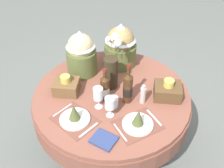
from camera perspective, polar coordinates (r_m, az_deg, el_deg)
name	(u,v)px	position (r m, az deg, el deg)	size (l,w,h in m)	color
ground	(112,146)	(2.88, -0.08, -13.17)	(8.00, 8.00, 0.00)	slate
dining_table	(112,105)	(2.42, -0.09, -4.53)	(1.39, 1.39, 0.75)	brown
place_setting_left	(75,116)	(2.09, -8.03, -6.78)	(0.43, 0.41, 0.16)	brown
place_setting_right	(138,121)	(2.04, 5.59, -7.89)	(0.43, 0.41, 0.16)	brown
flower_vase	(112,67)	(2.29, -0.09, 3.60)	(0.15, 0.21, 0.48)	#332819
wine_bottle_left	(128,88)	(2.17, 3.41, -0.79)	(0.08, 0.08, 0.38)	#422814
wine_bottle_centre	(105,88)	(2.20, -1.54, -0.77)	(0.08, 0.08, 0.31)	#422814
wine_glass_left	(98,94)	(2.11, -2.99, -2.13)	(0.08, 0.08, 0.20)	silver
wine_glass_right	(110,103)	(2.04, -0.45, -4.17)	(0.08, 0.08, 0.19)	silver
tumbler_near_left	(114,102)	(2.17, 0.36, -3.90)	(0.08, 0.08, 0.10)	silver
pepper_mill	(143,94)	(2.20, 6.64, -2.23)	(0.05, 0.05, 0.19)	#B7B2AD
book_on_table	(103,140)	(1.97, -1.90, -11.82)	(0.18, 0.15, 0.02)	navy
gift_tub_back_left	(81,51)	(2.45, -6.65, 6.99)	(0.28, 0.28, 0.44)	#566033
gift_tub_back_centre	(120,44)	(2.55, 1.82, 8.64)	(0.31, 0.31, 0.44)	#566033
woven_basket_side_left	(66,86)	(2.34, -9.75, -0.42)	(0.21, 0.19, 0.17)	brown
woven_basket_side_right	(168,91)	(2.30, 11.81, -1.39)	(0.23, 0.19, 0.18)	brown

